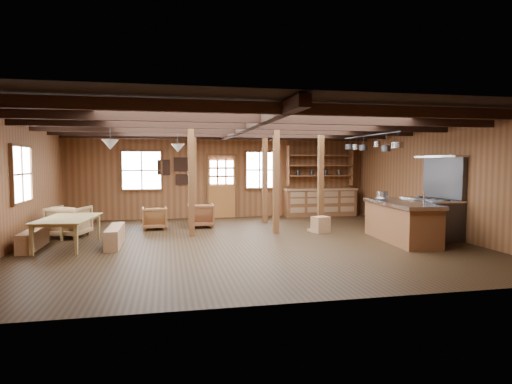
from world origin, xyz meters
TOP-DOWN VIEW (x-y plane):
  - room at (0.00, 0.00)m, footprint 10.04×9.04m
  - ceiling_joists at (0.00, 0.18)m, footprint 9.80×8.82m
  - timber_posts at (0.52, 2.08)m, footprint 3.95×2.35m
  - back_door at (0.00, 4.45)m, footprint 1.02×0.08m
  - window_back_left at (-2.60, 4.46)m, footprint 1.32×0.06m
  - window_back_right at (1.30, 4.46)m, footprint 1.02×0.06m
  - window_left at (-4.96, 0.50)m, footprint 0.14×1.24m
  - notice_boards at (-1.50, 4.46)m, footprint 1.08×0.03m
  - back_counter at (3.40, 4.20)m, footprint 2.55×0.60m
  - pendant_lamps at (-2.25, 1.00)m, footprint 1.86×2.36m
  - pot_rack at (3.30, 0.29)m, footprint 0.35×3.00m
  - kitchen_island at (3.60, -0.72)m, footprint 1.06×2.56m
  - step_stool at (2.18, 0.85)m, footprint 0.57×0.49m
  - commercial_range at (4.65, -0.42)m, footprint 0.84×1.65m
  - dining_table at (-3.90, 0.09)m, footprint 1.23×1.96m
  - bench_wall at (-4.65, 0.09)m, footprint 0.28×1.50m
  - bench_aisle at (-2.96, 0.09)m, footprint 0.29×1.55m
  - armchair_a at (-2.15, 2.34)m, footprint 0.69×0.70m
  - armchair_b at (-0.86, 2.44)m, footprint 0.74×0.76m
  - armchair_c at (-4.20, 1.47)m, footprint 1.05×1.07m
  - counter_pot at (3.65, 0.28)m, footprint 0.30×0.30m
  - bowl at (3.27, -0.29)m, footprint 0.30×0.30m

SIDE VIEW (x-z plane):
  - bench_wall at x=-4.65m, z-range 0.00..0.41m
  - bench_aisle at x=-2.96m, z-range 0.00..0.43m
  - step_stool at x=2.18m, z-range 0.00..0.43m
  - armchair_a at x=-2.15m, z-range 0.00..0.62m
  - dining_table at x=-3.90m, z-range 0.00..0.65m
  - armchair_b at x=-0.86m, z-range 0.00..0.68m
  - armchair_c at x=-4.20m, z-range 0.00..0.79m
  - kitchen_island at x=3.60m, z-range -0.12..1.08m
  - back_counter at x=3.40m, z-range -0.62..1.83m
  - commercial_range at x=4.65m, z-range -0.36..1.67m
  - back_door at x=0.00m, z-range -0.19..1.96m
  - bowl at x=3.27m, z-range 0.94..1.00m
  - counter_pot at x=3.65m, z-range 0.94..1.12m
  - room at x=0.00m, z-range -0.02..2.82m
  - timber_posts at x=0.52m, z-range 0.00..2.80m
  - window_back_left at x=-2.60m, z-range 0.94..2.26m
  - window_back_right at x=1.30m, z-range 0.94..2.26m
  - window_left at x=-4.96m, z-range 0.94..2.26m
  - notice_boards at x=-1.50m, z-range 1.19..2.09m
  - pendant_lamps at x=-2.25m, z-range 1.92..2.58m
  - pot_rack at x=3.30m, z-range 2.07..2.52m
  - ceiling_joists at x=0.00m, z-range 2.59..2.77m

